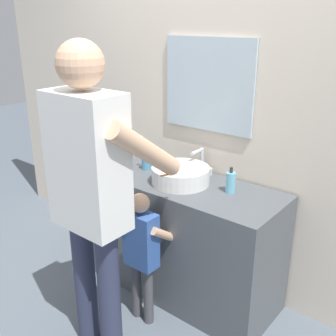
{
  "coord_description": "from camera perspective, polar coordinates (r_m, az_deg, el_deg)",
  "views": [
    {
      "loc": [
        1.47,
        -1.66,
        1.85
      ],
      "look_at": [
        0.0,
        0.15,
        0.98
      ],
      "focal_mm": 42.96,
      "sensor_mm": 36.0,
      "label": 1
    }
  ],
  "objects": [
    {
      "name": "adult_parent",
      "position": [
        2.1,
        -10.78,
        -1.9
      ],
      "size": [
        0.55,
        0.57,
        1.77
      ],
      "color": "#2D334C",
      "rests_on": "ground"
    },
    {
      "name": "child_toddler",
      "position": [
        2.51,
        -3.68,
        -11.11
      ],
      "size": [
        0.27,
        0.28,
        0.89
      ],
      "color": "#47474C",
      "rests_on": "ground"
    },
    {
      "name": "faucet",
      "position": [
        2.78,
        4.64,
        0.83
      ],
      "size": [
        0.18,
        0.14,
        0.18
      ],
      "color": "#B7BABF",
      "rests_on": "vanity_cabinet"
    },
    {
      "name": "toothbrush_cup",
      "position": [
        2.86,
        -3.08,
        0.84
      ],
      "size": [
        0.07,
        0.07,
        0.21
      ],
      "color": "#4C8EB2",
      "rests_on": "vanity_cabinet"
    },
    {
      "name": "soap_bottle",
      "position": [
        2.5,
        8.88,
        -2.0
      ],
      "size": [
        0.06,
        0.06,
        0.16
      ],
      "color": "#66B2D1",
      "rests_on": "vanity_cabinet"
    },
    {
      "name": "back_wall",
      "position": [
        2.76,
        6.26,
        9.98
      ],
      "size": [
        4.4,
        0.1,
        2.7
      ],
      "color": "beige",
      "rests_on": "ground"
    },
    {
      "name": "sink_basin",
      "position": [
        2.61,
        1.79,
        -0.98
      ],
      "size": [
        0.38,
        0.38,
        0.11
      ],
      "color": "silver",
      "rests_on": "vanity_cabinet"
    },
    {
      "name": "ground_plane",
      "position": [
        2.89,
        -1.99,
        -19.33
      ],
      "size": [
        14.0,
        14.0,
        0.0
      ],
      "primitive_type": "plane",
      "color": "slate"
    },
    {
      "name": "vanity_cabinet",
      "position": [
        2.84,
        1.94,
        -9.8
      ],
      "size": [
        1.36,
        0.54,
        0.83
      ],
      "primitive_type": "cube",
      "color": "#4C5156",
      "rests_on": "ground"
    }
  ]
}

